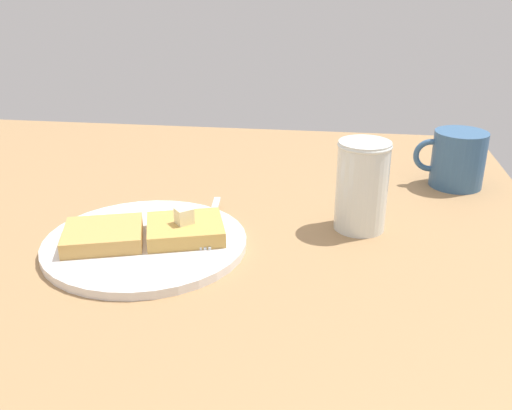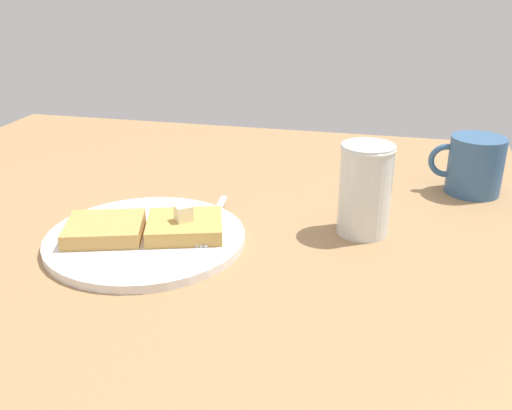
{
  "view_description": "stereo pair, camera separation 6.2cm",
  "coord_description": "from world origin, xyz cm",
  "px_view_note": "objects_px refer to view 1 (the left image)",
  "views": [
    {
      "loc": [
        -22.84,
        65.31,
        35.0
      ],
      "look_at": [
        -13.77,
        -0.4,
        6.93
      ],
      "focal_mm": 40.0,
      "sensor_mm": 36.0,
      "label": 1
    },
    {
      "loc": [
        -28.91,
        64.19,
        35.0
      ],
      "look_at": [
        -13.77,
        -0.4,
        6.93
      ],
      "focal_mm": 40.0,
      "sensor_mm": 36.0,
      "label": 2
    }
  ],
  "objects_px": {
    "fork": "(210,224)",
    "coffee_mug": "(457,159)",
    "plate": "(146,243)",
    "syrup_jar": "(362,189)"
  },
  "relations": [
    {
      "from": "plate",
      "to": "fork",
      "type": "height_order",
      "value": "fork"
    },
    {
      "from": "plate",
      "to": "syrup_jar",
      "type": "xyz_separation_m",
      "value": [
        -0.27,
        -0.09,
        0.05
      ]
    },
    {
      "from": "syrup_jar",
      "to": "coffee_mug",
      "type": "distance_m",
      "value": 0.24
    },
    {
      "from": "syrup_jar",
      "to": "coffee_mug",
      "type": "height_order",
      "value": "syrup_jar"
    },
    {
      "from": "coffee_mug",
      "to": "plate",
      "type": "bearing_deg",
      "value": 33.22
    },
    {
      "from": "plate",
      "to": "syrup_jar",
      "type": "relative_size",
      "value": 2.1
    },
    {
      "from": "plate",
      "to": "coffee_mug",
      "type": "xyz_separation_m",
      "value": [
        -0.42,
        -0.27,
        0.04
      ]
    },
    {
      "from": "coffee_mug",
      "to": "fork",
      "type": "bearing_deg",
      "value": 32.89
    },
    {
      "from": "coffee_mug",
      "to": "syrup_jar",
      "type": "bearing_deg",
      "value": 49.6
    },
    {
      "from": "fork",
      "to": "coffee_mug",
      "type": "relative_size",
      "value": 1.46
    }
  ]
}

